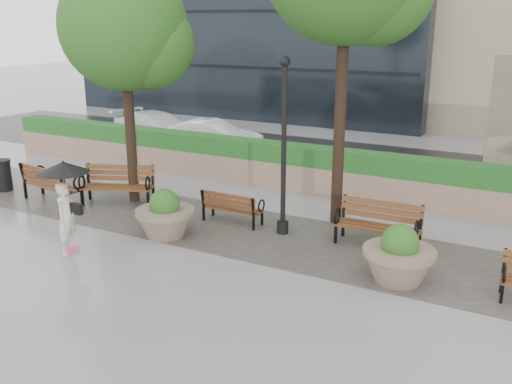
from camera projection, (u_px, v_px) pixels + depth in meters
The scene contains 16 objects.
ground at pixel (169, 277), 11.39m from camera, with size 100.00×100.00×0.00m, color gray.
cobble_strip at pixel (244, 231), 13.91m from camera, with size 28.00×3.20×0.01m, color #383330.
hedge_wall at pixel (310, 169), 17.08m from camera, with size 24.00×0.80×1.35m.
asphalt_street at pixel (354, 163), 20.63m from camera, with size 40.00×7.00×0.00m, color black.
bench_0 at pixel (53, 191), 16.04m from camera, with size 2.06×1.05×1.06m.
bench_1 at pixel (118, 193), 15.93m from camera, with size 2.10×1.49×1.05m.
bench_2 at pixel (232, 214), 14.38m from camera, with size 1.56×0.64×0.83m.
bench_3 at pixel (377, 234), 12.89m from camera, with size 1.91×0.81×1.01m.
planter_left at pixel (165, 218), 13.45m from camera, with size 1.39×1.39×1.16m.
planter_right at pixel (399, 260), 11.08m from camera, with size 1.41×1.41×1.19m.
trash_bin at pixel (3, 176), 17.10m from camera, with size 0.54×0.54×0.90m, color black.
lamppost at pixel (284, 159), 13.24m from camera, with size 0.28×0.28×4.18m.
tree_0 at pixel (130, 32), 14.92m from camera, with size 3.46×3.36×6.46m.
car_left at pixel (158, 129), 23.43m from camera, with size 1.87×4.60×1.34m, color white.
car_right at pixel (212, 137), 21.86m from camera, with size 1.37×3.92×1.29m, color white.
pedestrian at pixel (66, 198), 12.32m from camera, with size 1.11×1.11×2.04m.
Camera 1 is at (6.51, -8.31, 4.91)m, focal length 40.00 mm.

